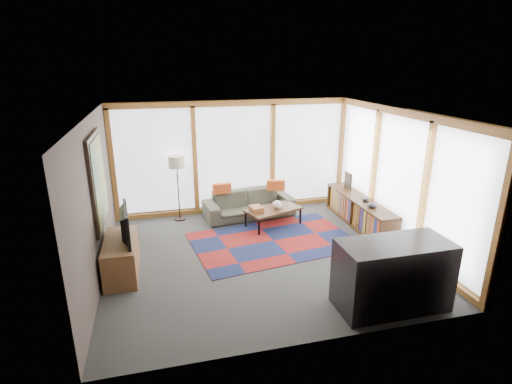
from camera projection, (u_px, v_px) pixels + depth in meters
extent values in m
plane|color=#2C2C29|center=(261.00, 255.00, 7.40)|extent=(5.50, 5.50, 0.00)
cube|color=#3F342D|center=(95.00, 201.00, 6.35)|extent=(0.04, 5.00, 2.60)
cube|color=#3F342D|center=(316.00, 251.00, 4.69)|extent=(5.50, 0.04, 2.60)
cube|color=silver|center=(262.00, 113.00, 6.58)|extent=(5.50, 5.00, 0.04)
cube|color=white|center=(234.00, 157.00, 9.27)|extent=(5.30, 0.02, 2.35)
cube|color=white|center=(399.00, 178.00, 7.62)|extent=(0.02, 4.80, 2.35)
cube|color=black|center=(98.00, 181.00, 6.56)|extent=(0.05, 1.35, 1.55)
cube|color=gold|center=(100.00, 180.00, 6.57)|extent=(0.02, 1.20, 1.40)
cube|color=maroon|center=(273.00, 241.00, 7.96)|extent=(3.38, 2.43, 0.01)
imported|color=#39392B|center=(249.00, 204.00, 9.14)|extent=(2.11, 1.02, 0.59)
cube|color=#B6481B|center=(222.00, 188.00, 8.92)|extent=(0.42, 0.14, 0.23)
cube|color=#B6481B|center=(276.00, 185.00, 9.15)|extent=(0.43, 0.22, 0.23)
cube|color=brown|center=(256.00, 209.00, 8.46)|extent=(0.28, 0.33, 0.10)
ellipsoid|color=beige|center=(277.00, 205.00, 8.58)|extent=(0.24, 0.24, 0.18)
ellipsoid|color=black|center=(372.00, 205.00, 8.02)|extent=(0.23, 0.23, 0.10)
ellipsoid|color=black|center=(366.00, 200.00, 8.38)|extent=(0.18, 0.18, 0.08)
cube|color=black|center=(348.00, 181.00, 9.19)|extent=(0.05, 0.29, 0.38)
cube|color=brown|center=(121.00, 257.00, 6.65)|extent=(0.51, 1.23, 0.62)
imported|color=black|center=(121.00, 225.00, 6.47)|extent=(0.22, 0.98, 0.56)
cube|color=black|center=(392.00, 275.00, 5.72)|extent=(1.60, 0.75, 1.01)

